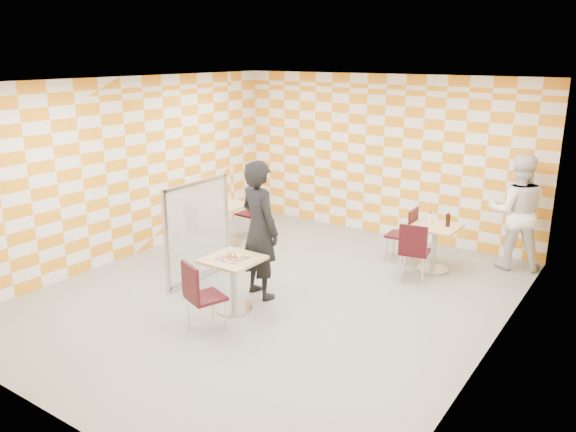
# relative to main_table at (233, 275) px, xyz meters

# --- Properties ---
(room_shell) EXTENTS (7.00, 7.00, 7.00)m
(room_shell) POSITION_rel_main_table_xyz_m (0.15, 1.27, 0.99)
(room_shell) COLOR gray
(room_shell) RESTS_ON ground
(main_table) EXTENTS (0.70, 0.70, 0.75)m
(main_table) POSITION_rel_main_table_xyz_m (0.00, 0.00, 0.00)
(main_table) COLOR #D8B574
(main_table) RESTS_ON ground
(second_table) EXTENTS (0.70, 0.70, 0.75)m
(second_table) POSITION_rel_main_table_xyz_m (1.70, 2.92, 0.00)
(second_table) COLOR #D8B574
(second_table) RESTS_ON ground
(empty_table) EXTENTS (0.70, 0.70, 0.75)m
(empty_table) POSITION_rel_main_table_xyz_m (-1.87, 2.05, 0.00)
(empty_table) COLOR #D8B574
(empty_table) RESTS_ON ground
(chair_main_front) EXTENTS (0.54, 0.55, 0.92)m
(chair_main_front) POSITION_rel_main_table_xyz_m (0.06, -0.73, 0.04)
(chair_main_front) COLOR #340A10
(chair_main_front) RESTS_ON ground
(chair_second_front) EXTENTS (0.49, 0.50, 0.92)m
(chair_second_front) POSITION_rel_main_table_xyz_m (1.61, 2.30, 0.04)
(chair_second_front) COLOR #340A10
(chair_second_front) RESTS_ON ground
(chair_second_side) EXTENTS (0.46, 0.45, 0.92)m
(chair_second_side) POSITION_rel_main_table_xyz_m (1.18, 3.02, 0.04)
(chair_second_side) COLOR #340A10
(chair_second_side) RESTS_ON ground
(chair_empty_near) EXTENTS (0.55, 0.56, 0.92)m
(chair_empty_near) POSITION_rel_main_table_xyz_m (-1.85, 1.26, 0.04)
(chair_empty_near) COLOR #340A10
(chair_empty_near) RESTS_ON ground
(chair_empty_far) EXTENTS (0.44, 0.45, 0.92)m
(chair_empty_far) POSITION_rel_main_table_xyz_m (-1.77, 2.72, 0.04)
(chair_empty_far) COLOR #340A10
(chair_empty_far) RESTS_ON ground
(partition) EXTENTS (0.08, 1.38, 1.55)m
(partition) POSITION_rel_main_table_xyz_m (-1.13, 0.54, 0.28)
(partition) COLOR white
(partition) RESTS_ON ground
(man_dark) EXTENTS (0.83, 0.67, 1.97)m
(man_dark) POSITION_rel_main_table_xyz_m (-0.00, 0.60, 0.48)
(man_dark) COLOR black
(man_dark) RESTS_ON ground
(man_white) EXTENTS (1.10, 0.98, 1.87)m
(man_white) POSITION_rel_main_table_xyz_m (2.70, 3.78, 0.43)
(man_white) COLOR white
(man_white) RESTS_ON ground
(pizza_on_foil) EXTENTS (0.40, 0.40, 0.04)m
(pizza_on_foil) POSITION_rel_main_table_xyz_m (-0.00, -0.02, 0.26)
(pizza_on_foil) COLOR silver
(pizza_on_foil) RESTS_ON main_table
(sport_bottle) EXTENTS (0.06, 0.06, 0.20)m
(sport_bottle) POSITION_rel_main_table_xyz_m (1.58, 2.98, 0.33)
(sport_bottle) COLOR white
(sport_bottle) RESTS_ON second_table
(soda_bottle) EXTENTS (0.07, 0.07, 0.23)m
(soda_bottle) POSITION_rel_main_table_xyz_m (1.87, 2.99, 0.34)
(soda_bottle) COLOR black
(soda_bottle) RESTS_ON second_table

